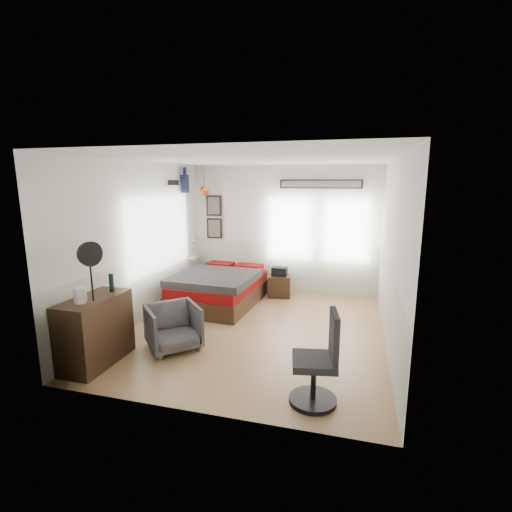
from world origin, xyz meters
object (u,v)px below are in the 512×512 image
(armchair, at_px, (173,327))
(nightstand, at_px, (279,286))
(bed, at_px, (220,288))
(task_chair, at_px, (319,367))
(dresser, at_px, (96,331))

(armchair, height_order, nightstand, armchair)
(bed, xyz_separation_m, task_chair, (2.23, -2.87, 0.11))
(bed, relative_size, armchair, 2.92)
(dresser, distance_m, nightstand, 3.89)
(bed, bearing_deg, nightstand, 39.36)
(bed, relative_size, dresser, 2.08)
(bed, bearing_deg, task_chair, -48.82)
(armchair, height_order, task_chair, task_chair)
(dresser, distance_m, task_chair, 2.93)
(bed, height_order, dresser, dresser)
(armchair, bearing_deg, nightstand, 27.78)
(bed, distance_m, nightstand, 1.29)
(dresser, relative_size, task_chair, 0.96)
(armchair, xyz_separation_m, task_chair, (2.15, -0.81, 0.10))
(bed, distance_m, armchair, 2.06)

